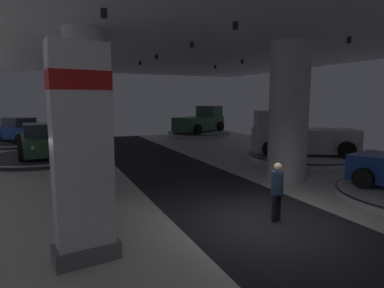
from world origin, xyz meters
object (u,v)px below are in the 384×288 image
display_platform_far_left (42,157)px  display_car_deep_left (20,131)px  brand_sign_pylon (82,152)px  display_platform_deep_right (199,134)px  pickup_truck_mid_right (297,137)px  display_car_far_left (41,141)px  column_left (88,114)px  display_platform_mid_right (302,157)px  pickup_truck_deep_right (201,121)px  display_platform_deep_left (22,142)px  visitor_walking_near (277,188)px  column_right (289,112)px

display_platform_far_left → display_car_deep_left: bearing=101.1°
brand_sign_pylon → display_platform_deep_right: brand_sign_pylon is taller
pickup_truck_mid_right → display_platform_deep_right: (0.27, 12.96, -1.07)m
display_car_deep_left → display_car_far_left: display_car_far_left is taller
pickup_truck_mid_right → column_left: bearing=-169.0°
display_platform_deep_right → display_platform_far_left: (-12.84, -7.31, -0.06)m
display_platform_mid_right → display_platform_far_left: (-12.85, 5.81, -0.05)m
column_left → pickup_truck_mid_right: column_left is taller
display_platform_mid_right → pickup_truck_deep_right: size_ratio=1.01×
display_platform_mid_right → pickup_truck_mid_right: pickup_truck_mid_right is taller
brand_sign_pylon → display_car_deep_left: bearing=97.1°
brand_sign_pylon → display_platform_deep_left: size_ratio=0.72×
display_platform_far_left → pickup_truck_mid_right: bearing=-24.2°
pickup_truck_mid_right → display_platform_far_left: size_ratio=0.95×
display_platform_deep_left → display_car_deep_left: 0.87m
visitor_walking_near → pickup_truck_mid_right: bearing=45.3°
column_left → pickup_truck_deep_right: (11.46, 15.24, -1.45)m
pickup_truck_mid_right → display_car_deep_left: (-14.04, 13.15, -0.27)m
column_left → display_car_far_left: (-1.67, 7.80, -1.74)m
display_platform_far_left → pickup_truck_deep_right: bearing=29.7°
pickup_truck_mid_right → display_car_far_left: bearing=155.7°
pickup_truck_deep_right → brand_sign_pylon: bearing=-121.1°
column_left → display_platform_deep_left: (-3.12, 15.25, -2.61)m
pickup_truck_deep_right → display_car_far_left: (-13.12, -7.44, -0.29)m
display_car_far_left → column_left: bearing=-77.9°
pickup_truck_mid_right → pickup_truck_deep_right: size_ratio=1.00×
display_platform_far_left → display_platform_deep_left: bearing=101.0°
column_right → pickup_truck_deep_right: (3.83, 16.23, -1.45)m
pickup_truck_deep_right → visitor_walking_near: 21.15m
pickup_truck_deep_right → visitor_walking_near: (-7.23, -19.87, -0.40)m
pickup_truck_mid_right → pickup_truck_deep_right: 13.13m
column_left → display_car_deep_left: column_left is taller
pickup_truck_deep_right → display_car_far_left: bearing=-150.4°
brand_sign_pylon → display_platform_deep_left: brand_sign_pylon is taller
column_right → display_platform_mid_right: bearing=39.6°
column_left → column_right: (7.62, -0.98, 0.00)m
brand_sign_pylon → visitor_walking_near: bearing=1.9°
display_platform_mid_right → display_car_deep_left: display_car_deep_left is taller
display_car_deep_left → display_platform_far_left: (1.47, -7.50, -0.87)m
column_right → display_platform_deep_left: 19.64m
column_left → display_car_far_left: bearing=102.1°
column_left → display_platform_deep_right: 18.94m
pickup_truck_deep_right → display_platform_deep_left: bearing=180.0°
column_left → display_platform_far_left: bearing=102.1°
display_platform_far_left → visitor_walking_near: visitor_walking_near is taller
display_car_far_left → display_platform_deep_right: bearing=29.5°
display_platform_mid_right → display_platform_deep_left: 19.52m
display_car_far_left → visitor_walking_near: 13.76m
column_left → column_right: bearing=-7.4°
pickup_truck_mid_right → display_platform_deep_left: pickup_truck_mid_right is taller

